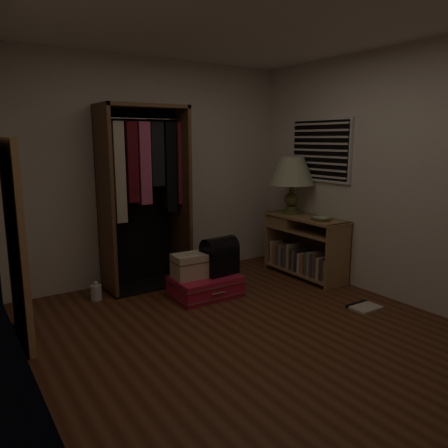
% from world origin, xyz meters
% --- Properties ---
extents(ground, '(4.00, 4.00, 0.00)m').
position_xyz_m(ground, '(0.00, 0.00, 0.00)').
color(ground, '#502917').
rests_on(ground, ground).
extents(room_walls, '(3.52, 4.02, 2.60)m').
position_xyz_m(room_walls, '(0.08, 0.04, 1.50)').
color(room_walls, beige).
rests_on(room_walls, ground).
extents(console_bookshelf, '(0.42, 1.12, 0.75)m').
position_xyz_m(console_bookshelf, '(1.53, 1.04, 0.39)').
color(console_bookshelf, '#977449').
rests_on(console_bookshelf, ground).
extents(open_wardrobe, '(0.97, 0.50, 2.05)m').
position_xyz_m(open_wardrobe, '(-0.23, 1.77, 1.21)').
color(open_wardrobe, brown).
rests_on(open_wardrobe, ground).
extents(floor_mirror, '(0.06, 0.80, 1.70)m').
position_xyz_m(floor_mirror, '(-1.70, 1.00, 0.85)').
color(floor_mirror, tan).
rests_on(floor_mirror, ground).
extents(pink_suitcase, '(0.73, 0.53, 0.22)m').
position_xyz_m(pink_suitcase, '(0.13, 1.06, 0.11)').
color(pink_suitcase, '#C01739').
rests_on(pink_suitcase, ground).
extents(train_case, '(0.40, 0.28, 0.28)m').
position_xyz_m(train_case, '(-0.01, 1.12, 0.35)').
color(train_case, beige).
rests_on(train_case, pink_suitcase).
extents(black_bag, '(0.40, 0.28, 0.41)m').
position_xyz_m(black_bag, '(0.31, 1.06, 0.43)').
color(black_bag, black).
rests_on(black_bag, pink_suitcase).
extents(table_lamp, '(0.74, 0.74, 0.71)m').
position_xyz_m(table_lamp, '(1.54, 1.28, 1.27)').
color(table_lamp, '#4A5328').
rests_on(table_lamp, console_bookshelf).
extents(brass_tray, '(0.30, 0.30, 0.01)m').
position_xyz_m(brass_tray, '(1.54, 0.75, 0.76)').
color(brass_tray, '#9E733C').
rests_on(brass_tray, console_bookshelf).
extents(ceramic_bowl, '(0.22, 0.22, 0.05)m').
position_xyz_m(ceramic_bowl, '(1.49, 0.70, 0.77)').
color(ceramic_bowl, '#99B597').
rests_on(ceramic_bowl, console_bookshelf).
extents(white_jug, '(0.14, 0.14, 0.20)m').
position_xyz_m(white_jug, '(-0.90, 1.60, 0.09)').
color(white_jug, silver).
rests_on(white_jug, ground).
extents(floor_book, '(0.30, 0.24, 0.03)m').
position_xyz_m(floor_book, '(1.29, -0.12, 0.01)').
color(floor_book, beige).
rests_on(floor_book, ground).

